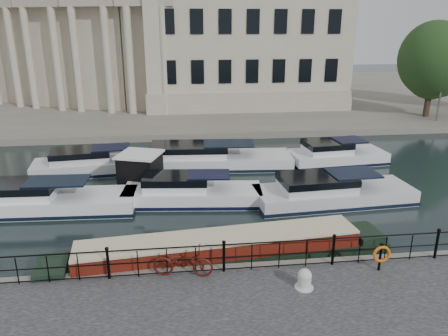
# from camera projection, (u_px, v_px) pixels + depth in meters

# --- Properties ---
(ground_plane) EXTENTS (160.00, 160.00, 0.00)m
(ground_plane) POSITION_uv_depth(u_px,v_px,m) (218.00, 253.00, 17.86)
(ground_plane) COLOR black
(ground_plane) RESTS_ON ground
(far_bank) EXTENTS (120.00, 42.00, 0.55)m
(far_bank) POSITION_uv_depth(u_px,v_px,m) (186.00, 96.00, 54.51)
(far_bank) COLOR #6B665B
(far_bank) RESTS_ON ground_plane
(railing) EXTENTS (24.14, 0.14, 1.22)m
(railing) POSITION_uv_depth(u_px,v_px,m) (224.00, 255.00, 15.36)
(railing) COLOR black
(railing) RESTS_ON near_quay
(civic_building) EXTENTS (53.55, 31.84, 16.85)m
(civic_building) POSITION_uv_depth(u_px,v_px,m) (176.00, 41.00, 48.21)
(civic_building) COLOR #ADA38C
(civic_building) RESTS_ON far_bank
(bicycle) EXTENTS (2.19, 1.08, 1.10)m
(bicycle) POSITION_uv_depth(u_px,v_px,m) (183.00, 262.00, 15.11)
(bicycle) COLOR #46130C
(bicycle) RESTS_ON near_quay
(mooring_bollard) EXTENTS (0.63, 0.63, 0.71)m
(mooring_bollard) POSITION_uv_depth(u_px,v_px,m) (304.00, 279.00, 14.48)
(mooring_bollard) COLOR silver
(mooring_bollard) RESTS_ON near_quay
(life_ring_post) EXTENTS (0.65, 0.18, 1.06)m
(life_ring_post) POSITION_uv_depth(u_px,v_px,m) (381.00, 254.00, 15.36)
(life_ring_post) COLOR black
(life_ring_post) RESTS_ON near_quay
(narrowboat) EXTENTS (13.75, 3.16, 1.50)m
(narrowboat) POSITION_uv_depth(u_px,v_px,m) (220.00, 255.00, 17.00)
(narrowboat) COLOR black
(narrowboat) RESTS_ON ground_plane
(harbour_hut) EXTENTS (3.64, 3.33, 2.18)m
(harbour_hut) POSITION_uv_depth(u_px,v_px,m) (141.00, 173.00, 24.44)
(harbour_hut) COLOR #6B665B
(harbour_hut) RESTS_ON ground_plane
(cabin_cruisers) EXTENTS (26.14, 10.20, 1.99)m
(cabin_cruisers) POSITION_uv_depth(u_px,v_px,m) (196.00, 178.00, 25.46)
(cabin_cruisers) COLOR white
(cabin_cruisers) RESTS_ON ground_plane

